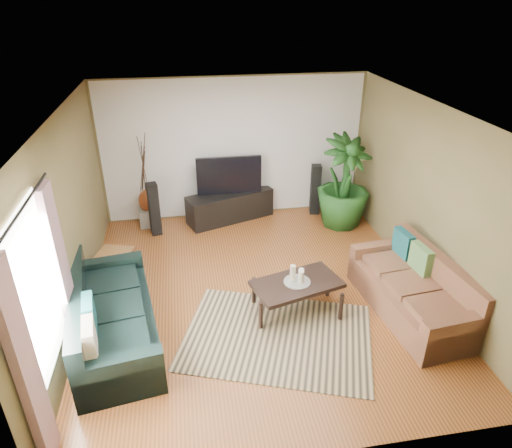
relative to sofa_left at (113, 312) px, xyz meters
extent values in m
plane|color=#975127|center=(1.99, 0.70, -0.42)|extent=(5.50, 5.50, 0.00)
plane|color=white|center=(1.99, 0.70, 2.28)|extent=(5.50, 5.50, 0.00)
plane|color=brown|center=(1.99, 3.45, 0.93)|extent=(5.00, 0.00, 5.00)
plane|color=brown|center=(1.99, -2.05, 0.93)|extent=(5.00, 0.00, 5.00)
plane|color=brown|center=(-0.51, 0.70, 0.92)|extent=(0.00, 5.50, 5.50)
plane|color=brown|center=(4.49, 0.70, 0.92)|extent=(0.00, 5.50, 5.50)
plane|color=white|center=(1.99, 3.44, 0.93)|extent=(4.90, 0.00, 4.90)
plane|color=white|center=(-0.49, -0.90, 0.97)|extent=(0.00, 1.80, 1.80)
cube|color=gray|center=(-0.44, -1.65, 0.72)|extent=(0.08, 0.35, 2.20)
cube|color=gray|center=(-0.44, -0.15, 0.72)|extent=(0.08, 0.35, 2.20)
cylinder|color=black|center=(-0.44, -0.90, 1.87)|extent=(0.03, 1.90, 0.03)
cube|color=black|center=(0.00, 0.00, 0.00)|extent=(1.32, 2.39, 0.85)
cube|color=brown|center=(4.00, -0.11, 0.00)|extent=(1.13, 2.12, 0.85)
cube|color=tan|center=(2.07, -0.32, -0.42)|extent=(2.84, 2.41, 0.01)
cube|color=black|center=(2.43, 0.17, -0.18)|extent=(1.32, 0.95, 0.49)
cylinder|color=gray|center=(2.43, 0.17, 0.07)|extent=(0.37, 0.37, 0.02)
cylinder|color=beige|center=(2.37, 0.20, 0.20)|extent=(0.08, 0.08, 0.24)
cylinder|color=white|center=(2.47, 0.13, 0.17)|extent=(0.08, 0.08, 0.18)
cylinder|color=white|center=(2.50, 0.23, 0.15)|extent=(0.08, 0.08, 0.15)
cube|color=black|center=(1.85, 3.20, -0.15)|extent=(1.75, 1.04, 0.56)
cube|color=black|center=(1.85, 3.20, 0.50)|extent=(1.23, 0.07, 0.73)
cube|color=black|center=(0.43, 2.83, 0.07)|extent=(0.22, 0.24, 1.00)
cube|color=black|center=(3.56, 3.20, 0.08)|extent=(0.21, 0.23, 1.01)
imported|color=#194517|center=(3.93, 2.64, 0.44)|extent=(1.27, 1.27, 1.73)
cylinder|color=black|center=(3.93, 2.64, -0.30)|extent=(0.32, 0.32, 0.25)
cube|color=gray|center=(0.30, 3.20, -0.25)|extent=(0.36, 0.36, 0.35)
ellipsoid|color=brown|center=(0.30, 3.20, 0.08)|extent=(0.32, 0.32, 0.44)
cube|color=brown|center=(-0.13, 1.33, -0.17)|extent=(0.61, 0.61, 0.52)
camera|label=1|loc=(1.03, -4.83, 3.65)|focal=32.00mm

